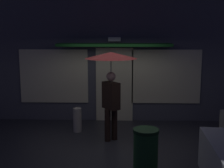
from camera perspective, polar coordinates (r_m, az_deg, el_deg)
name	(u,v)px	position (r m, az deg, el deg)	size (l,w,h in m)	color
ground_plane	(112,147)	(7.21, 0.09, -11.82)	(18.00, 18.00, 0.00)	#26262B
building_facade	(114,57)	(9.07, 0.47, 5.07)	(8.60, 1.00, 3.85)	#4C4C56
person_with_umbrella	(111,71)	(7.24, -0.19, 2.38)	(1.24, 1.24, 2.19)	black
sidewalk_bollard	(77,120)	(8.23, -6.55, -6.74)	(0.23, 0.23, 0.65)	#B2A899
trash_bin	(146,154)	(5.63, 6.35, -13.03)	(0.46, 0.46, 0.95)	#1E4C23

